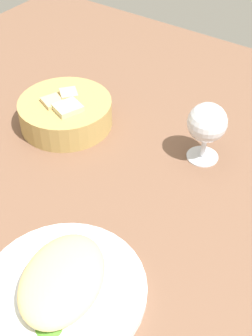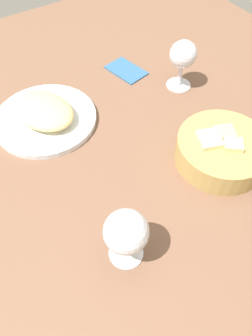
# 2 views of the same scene
# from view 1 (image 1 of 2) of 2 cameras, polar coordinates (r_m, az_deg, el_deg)

# --- Properties ---
(ground_plane) EXTENTS (1.40, 1.40, 0.02)m
(ground_plane) POSITION_cam_1_polar(r_m,az_deg,el_deg) (0.83, -5.60, -4.07)
(ground_plane) COLOR brown
(plate) EXTENTS (0.25, 0.25, 0.01)m
(plate) POSITION_cam_1_polar(r_m,az_deg,el_deg) (0.70, -7.77, -14.86)
(plate) COLOR white
(plate) RESTS_ON ground_plane
(omelette) EXTENTS (0.19, 0.16, 0.04)m
(omelette) POSITION_cam_1_polar(r_m,az_deg,el_deg) (0.68, -7.99, -13.57)
(omelette) COLOR #F4D286
(omelette) RESTS_ON plate
(lettuce_garnish) EXTENTS (0.04, 0.04, 0.01)m
(lettuce_garnish) POSITION_cam_1_polar(r_m,az_deg,el_deg) (0.66, -9.64, -18.82)
(lettuce_garnish) COLOR #4A8D29
(lettuce_garnish) RESTS_ON plate
(bread_basket) EXTENTS (0.20, 0.20, 0.07)m
(bread_basket) POSITION_cam_1_polar(r_m,az_deg,el_deg) (0.97, -7.58, 6.90)
(bread_basket) COLOR tan
(bread_basket) RESTS_ON ground_plane
(wine_glass_near) EXTENTS (0.08, 0.08, 0.12)m
(wine_glass_near) POSITION_cam_1_polar(r_m,az_deg,el_deg) (0.86, 10.11, 5.38)
(wine_glass_near) COLOR silver
(wine_glass_near) RESTS_ON ground_plane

